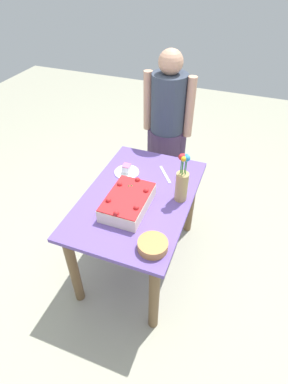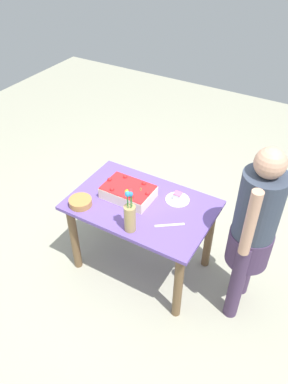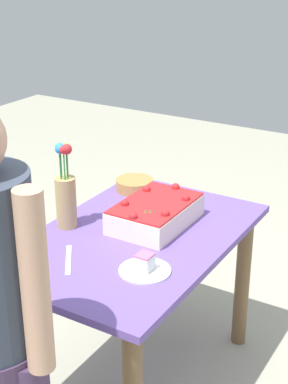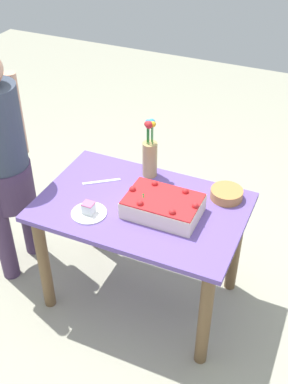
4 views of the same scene
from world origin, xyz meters
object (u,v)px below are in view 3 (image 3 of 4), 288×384
object	(u,v)px
serving_plate_with_slice	(145,267)
cake_knife	(68,260)
flower_vase	(66,195)
sheet_cake	(155,213)
fruit_bowl	(135,185)

from	to	relation	value
serving_plate_with_slice	cake_knife	bearing A→B (deg)	105.19
cake_knife	flower_vase	size ratio (longest dim) A/B	0.61
sheet_cake	fruit_bowl	size ratio (longest dim) A/B	2.20
sheet_cake	cake_knife	distance (m)	0.46
serving_plate_with_slice	fruit_bowl	bearing A→B (deg)	34.57
fruit_bowl	sheet_cake	bearing A→B (deg)	-135.02
serving_plate_with_slice	flower_vase	distance (m)	0.51
cake_knife	flower_vase	world-z (taller)	flower_vase
sheet_cake	flower_vase	bearing A→B (deg)	124.31
cake_knife	serving_plate_with_slice	bearing A→B (deg)	68.76
serving_plate_with_slice	fruit_bowl	distance (m)	0.77
sheet_cake	serving_plate_with_slice	world-z (taller)	sheet_cake
sheet_cake	flower_vase	xyz separation A→B (m)	(-0.21, 0.31, 0.09)
cake_knife	flower_vase	bearing A→B (deg)	-177.81
serving_plate_with_slice	fruit_bowl	size ratio (longest dim) A/B	1.06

